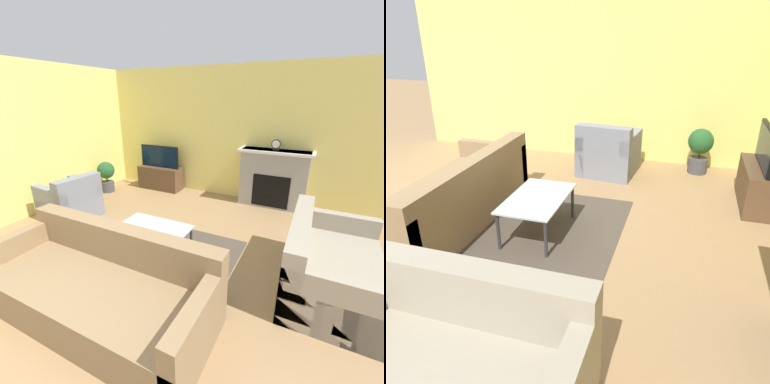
{
  "view_description": "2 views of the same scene",
  "coord_description": "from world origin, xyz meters",
  "views": [
    {
      "loc": [
        1.82,
        -0.65,
        2.08
      ],
      "look_at": [
        0.28,
        2.45,
        0.8
      ],
      "focal_mm": 24.0,
      "sensor_mm": 36.0,
      "label": 1
    },
    {
      "loc": [
        3.4,
        3.36,
        2.18
      ],
      "look_at": [
        0.2,
        2.4,
        0.66
      ],
      "focal_mm": 35.0,
      "sensor_mm": 36.0,
      "label": 2
    }
  ],
  "objects": [
    {
      "name": "ground_plane",
      "position": [
        0.0,
        0.0,
        0.0
      ],
      "size": [
        20.0,
        20.0,
        0.0
      ],
      "primitive_type": "plane",
      "color": "#9E7A51"
    },
    {
      "name": "wall_left",
      "position": [
        -2.85,
        2.3,
        1.35
      ],
      "size": [
        0.06,
        7.59,
        2.7
      ],
      "color": "#EADB72",
      "rests_on": "ground_plane"
    },
    {
      "name": "couch_sectional",
      "position": [
        0.06,
        0.81,
        0.28
      ],
      "size": [
        2.39,
        0.98,
        0.82
      ],
      "color": "#8C704C",
      "rests_on": "ground_plane"
    },
    {
      "name": "tv_stand",
      "position": [
        -1.48,
        4.31,
        0.27
      ],
      "size": [
        1.04,
        0.41,
        0.54
      ],
      "color": "brown",
      "rests_on": "ground_plane"
    },
    {
      "name": "wall_back",
      "position": [
        0.0,
        4.62,
        1.35
      ],
      "size": [
        8.63,
        0.06,
        2.7
      ],
      "color": "#EADB72",
      "rests_on": "ground_plane"
    },
    {
      "name": "mantel_clock",
      "position": [
        1.09,
        4.41,
        1.25
      ],
      "size": [
        0.17,
        0.07,
        0.2
      ],
      "color": "#28231E",
      "rests_on": "fireplace"
    },
    {
      "name": "armchair_by_window",
      "position": [
        -2.03,
        2.22,
        0.3
      ],
      "size": [
        0.89,
        0.91,
        0.82
      ],
      "rotation": [
        0.0,
        0.0,
        -1.67
      ],
      "color": "gray",
      "rests_on": "ground_plane"
    },
    {
      "name": "coffee_table",
      "position": [
        -0.02,
        1.87,
        0.39
      ],
      "size": [
        0.97,
        0.6,
        0.44
      ],
      "color": "#333338",
      "rests_on": "ground_plane"
    },
    {
      "name": "area_rug",
      "position": [
        -0.02,
        1.88,
        0.0
      ],
      "size": [
        2.17,
        1.8,
        0.0
      ],
      "color": "#4C4238",
      "rests_on": "ground_plane"
    },
    {
      "name": "fireplace",
      "position": [
        1.1,
        4.41,
        0.6
      ],
      "size": [
        1.39,
        0.42,
        1.14
      ],
      "color": "#9E9993",
      "rests_on": "ground_plane"
    },
    {
      "name": "potted_plant",
      "position": [
        -2.48,
        3.57,
        0.4
      ],
      "size": [
        0.39,
        0.39,
        0.7
      ],
      "color": "#47474C",
      "rests_on": "ground_plane"
    },
    {
      "name": "tv",
      "position": [
        -1.48,
        4.3,
        0.79
      ],
      "size": [
        0.98,
        0.06,
        0.5
      ],
      "color": "black",
      "rests_on": "tv_stand"
    },
    {
      "name": "couch_loveseat",
      "position": [
        2.12,
        2.21,
        0.29
      ],
      "size": [
        0.98,
        1.58,
        0.82
      ],
      "rotation": [
        0.0,
        0.0,
        1.57
      ],
      "color": "#9E937F",
      "rests_on": "ground_plane"
    }
  ]
}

